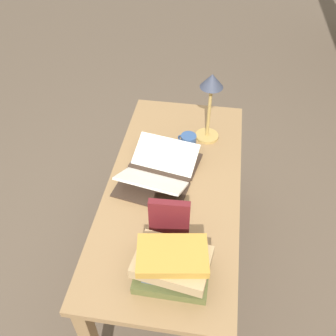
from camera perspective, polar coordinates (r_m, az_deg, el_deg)
The scene contains 7 objects.
ground_plane at distance 2.51m, azimuth 0.66°, elevation -14.81°, with size 12.00×12.00×0.00m, color brown.
reading_desk at distance 1.97m, azimuth 0.82°, elevation -4.83°, with size 1.44×0.67×0.78m.
open_book at distance 1.92m, azimuth -1.40°, elevation -0.39°, with size 0.50×0.42×0.10m.
book_stack_tall at distance 1.52m, azimuth 0.65°, elevation -14.52°, with size 0.24×0.32×0.17m.
book_standing_upright at distance 1.59m, azimuth 0.19°, elevation -8.15°, with size 0.04×0.17×0.25m.
reading_lamp at distance 2.01m, azimuth 6.53°, elevation 11.09°, with size 0.13×0.13×0.41m.
coffee_mug at distance 2.07m, azimuth 3.09°, elevation 3.99°, with size 0.09×0.11×0.09m.
Camera 1 is at (1.28, 0.17, 2.16)m, focal length 40.00 mm.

